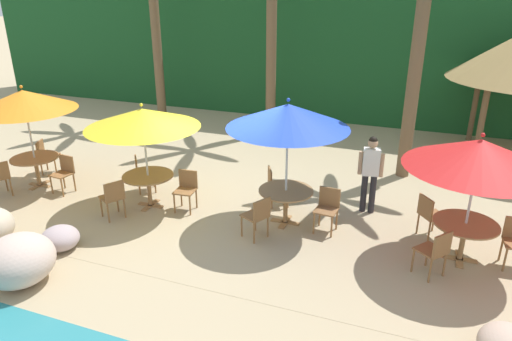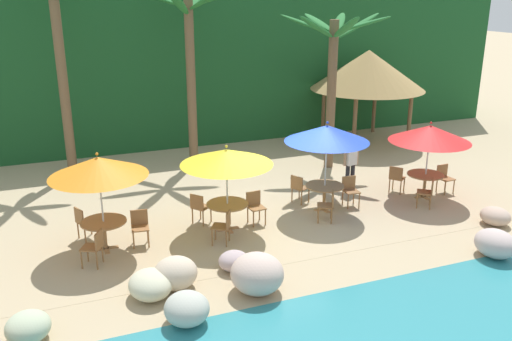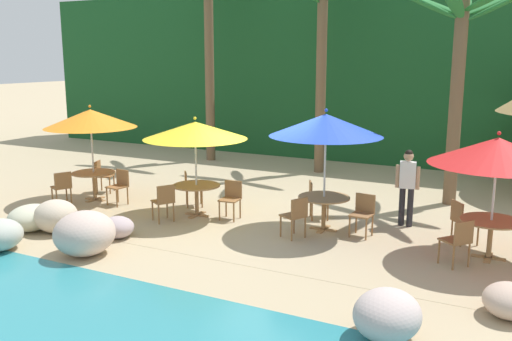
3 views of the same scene
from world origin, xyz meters
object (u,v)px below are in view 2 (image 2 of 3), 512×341
Objects in this scene: umbrella_orange at (98,167)px; palm_tree_second at (190,46)px; chair_yellow_inland at (199,206)px; chair_blue_inland at (299,187)px; chair_orange_left at (95,246)px; chair_orange_inland at (84,221)px; chair_blue_left at (329,204)px; umbrella_yellow at (227,157)px; chair_red_inland at (397,177)px; dining_table_yellow at (227,208)px; chair_blue_seaward at (350,189)px; dining_table_blue at (325,189)px; dining_table_red at (425,178)px; chair_yellow_seaward at (255,205)px; chair_orange_seaward at (140,225)px; umbrella_blue at (327,133)px; palapa_hut at (368,70)px; waiter_in_white at (351,161)px; chair_yellow_left at (224,225)px; dining_table_orange at (104,226)px; palm_tree_nearest at (58,41)px; chair_red_seaward at (444,176)px; umbrella_red at (430,133)px; chair_red_left at (428,191)px; palm_tree_third at (333,60)px.

umbrella_orange is 0.40× the size of palm_tree_second.
chair_blue_inland is at bearing 7.19° from chair_yellow_inland.
chair_yellow_inland is (2.85, 1.42, 0.00)m from chair_orange_left.
chair_orange_left is (0.12, -1.55, 0.00)m from chair_orange_inland.
umbrella_yellow is at bearing 169.66° from chair_blue_left.
umbrella_orange is 6.10m from chair_blue_left.
chair_red_inland is (5.76, 0.70, -1.50)m from umbrella_yellow.
dining_table_yellow is 1.26× the size of chair_blue_seaward.
dining_table_red is at bearing -3.97° from dining_table_blue.
dining_table_yellow is 0.86m from chair_yellow_seaward.
chair_orange_seaward is at bearing -179.43° from dining_table_red.
chair_blue_seaward is 1.49m from chair_blue_inland.
chair_yellow_inland is at bearing 161.37° from chair_blue_left.
umbrella_blue reaches higher than umbrella_orange.
palapa_hut is at bearing 49.70° from dining_table_blue.
chair_orange_seaward is 6.97m from waiter_in_white.
chair_orange_left is 0.79× the size of dining_table_yellow.
chair_yellow_left is at bearing -162.22° from dining_table_blue.
dining_table_orange is 3.99m from chair_yellow_seaward.
chair_orange_seaward is 1.00× the size of chair_yellow_inland.
chair_blue_inland is at bearing 2.53° from chair_orange_inland.
umbrella_blue reaches higher than chair_yellow_seaward.
chair_orange_left is at bearing -110.41° from umbrella_orange.
chair_orange_seaward is 0.79× the size of dining_table_yellow.
dining_table_blue is 3.33m from dining_table_red.
dining_table_orange is 9.49m from dining_table_red.
dining_table_orange and dining_table_yellow have the same top height.
chair_orange_left is (-1.15, -0.79, 0.00)m from chair_orange_seaward.
chair_yellow_left is 0.13× the size of palm_tree_nearest.
waiter_in_white is at bearing 24.15° from chair_yellow_left.
palm_tree_nearest is at bearing 150.37° from chair_red_seaward.
umbrella_red is (9.49, 0.07, -0.11)m from umbrella_orange.
palm_tree_nearest reaches higher than chair_red_seaward.
palm_tree_second is (-3.16, 5.76, 3.70)m from chair_blue_seaward.
dining_table_orange is at bearing 175.87° from chair_red_left.
umbrella_orange reaches higher than chair_orange_left.
palm_tree_third is at bearing 24.96° from dining_table_orange.
chair_yellow_inland is 1.00× the size of chair_blue_inland.
palapa_hut is (1.76, 6.22, 2.36)m from dining_table_red.
chair_blue_inland reaches higher than dining_table_orange.
chair_blue_inland reaches higher than dining_table_yellow.
chair_orange_left is 9.33m from chair_red_inland.
chair_yellow_seaward is (3.13, 0.18, 0.00)m from chair_orange_seaward.
chair_orange_seaward is at bearing -168.24° from waiter_in_white.
palm_tree_third is (4.39, -2.24, -0.43)m from palm_tree_second.
dining_table_blue is 7.19m from palm_tree_second.
palapa_hut is at bearing 40.13° from chair_yellow_seaward.
chair_red_inland is (3.21, -0.32, 0.00)m from chair_blue_inland.
waiter_in_white is (0.64, 1.08, 0.47)m from chair_blue_seaward.
dining_table_blue is (6.47, 1.10, 0.10)m from chair_orange_left.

